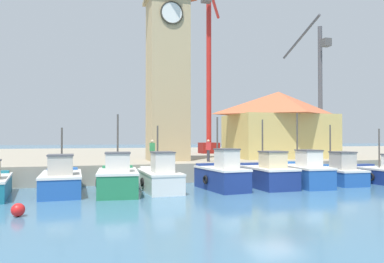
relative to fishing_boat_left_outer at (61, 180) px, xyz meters
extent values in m
plane|color=teal|center=(10.15, -4.79, -0.73)|extent=(300.00, 300.00, 0.00)
cube|color=#9E937F|center=(10.15, 22.98, -0.09)|extent=(120.00, 40.00, 1.29)
cube|color=#2356A8|center=(0.00, 0.08, -0.23)|extent=(2.18, 4.95, 1.01)
cube|color=#2356A8|center=(-0.07, 2.27, 0.40)|extent=(1.74, 0.65, 0.24)
cube|color=silver|center=(0.00, 0.08, 0.33)|extent=(2.24, 5.01, 0.12)
cube|color=#B2ADA3|center=(0.03, -0.78, 0.88)|extent=(1.26, 1.50, 0.98)
cube|color=#4C4C51|center=(0.03, -0.78, 1.40)|extent=(1.34, 1.59, 0.08)
cylinder|color=#4C4742|center=(-0.02, 0.69, 1.63)|extent=(0.10, 0.10, 2.49)
torus|color=black|center=(-1.10, 0.29, -0.23)|extent=(0.14, 0.52, 0.52)
cube|color=#237A4C|center=(2.94, -0.88, -0.15)|extent=(2.32, 4.24, 1.17)
cube|color=#237A4C|center=(3.08, 0.92, 0.56)|extent=(1.76, 0.72, 0.24)
cube|color=silver|center=(2.94, -0.88, 0.49)|extent=(2.39, 4.30, 0.12)
cube|color=beige|center=(2.89, -1.59, 1.02)|extent=(1.30, 1.32, 0.94)
cube|color=#4C4C51|center=(2.89, -1.59, 1.53)|extent=(1.39, 1.40, 0.08)
cylinder|color=#4C4742|center=(2.98, -0.36, 2.08)|extent=(0.10, 0.10, 3.07)
torus|color=black|center=(1.87, -0.59, -0.15)|extent=(0.16, 0.53, 0.52)
cube|color=silver|center=(5.37, -0.22, -0.23)|extent=(1.95, 4.55, 1.02)
cube|color=silver|center=(5.30, 1.78, 0.40)|extent=(1.55, 0.65, 0.24)
cube|color=silver|center=(5.37, -0.22, 0.33)|extent=(2.01, 4.62, 0.12)
cube|color=beige|center=(5.39, -1.00, 0.93)|extent=(1.13, 1.38, 1.07)
cube|color=#4C4C51|center=(5.39, -1.00, 1.50)|extent=(1.21, 1.47, 0.08)
cylinder|color=#4C4742|center=(5.35, 0.35, 1.70)|extent=(0.10, 0.10, 2.62)
torus|color=black|center=(4.38, -0.02, -0.23)|extent=(0.14, 0.52, 0.52)
cube|color=navy|center=(8.94, -0.72, -0.14)|extent=(2.21, 4.22, 1.19)
cube|color=navy|center=(8.72, 1.03, 0.58)|extent=(1.52, 0.78, 0.24)
cube|color=silver|center=(8.94, -0.72, 0.51)|extent=(2.28, 4.29, 0.12)
cube|color=beige|center=(9.03, -1.43, 1.09)|extent=(1.18, 1.33, 1.05)
cube|color=#4C4C51|center=(9.03, -1.43, 1.66)|extent=(1.26, 1.42, 0.08)
cylinder|color=#4C4742|center=(8.88, -0.22, 2.06)|extent=(0.10, 0.10, 2.98)
torus|color=black|center=(7.99, -0.64, -0.14)|extent=(0.18, 0.53, 0.52)
cube|color=navy|center=(12.01, -0.49, -0.16)|extent=(2.18, 4.35, 1.14)
cube|color=navy|center=(11.95, 1.41, 0.53)|extent=(1.76, 0.65, 0.24)
cube|color=silver|center=(12.01, -0.49, 0.46)|extent=(2.24, 4.41, 0.12)
cube|color=beige|center=(12.03, -1.24, 0.98)|extent=(1.27, 1.32, 0.92)
cube|color=#4C4C51|center=(12.03, -1.24, 1.48)|extent=(1.35, 1.41, 0.08)
cylinder|color=#4C4742|center=(11.99, 0.05, 1.99)|extent=(0.10, 0.10, 2.94)
torus|color=black|center=(10.89, -0.31, -0.16)|extent=(0.14, 0.52, 0.52)
cube|color=#2356A8|center=(14.44, -0.51, -0.15)|extent=(1.93, 4.69, 1.17)
cube|color=#2356A8|center=(14.51, 1.55, 0.55)|extent=(1.53, 0.65, 0.24)
cube|color=silver|center=(14.44, -0.51, 0.48)|extent=(1.99, 4.75, 0.12)
cube|color=silver|center=(14.42, -1.32, 1.02)|extent=(1.11, 1.42, 0.95)
cube|color=#4C4C51|center=(14.42, -1.32, 1.53)|extent=(1.19, 1.51, 0.08)
cylinder|color=#4C4742|center=(14.46, 0.07, 2.23)|extent=(0.10, 0.10, 3.37)
torus|color=black|center=(13.48, -0.25, -0.15)|extent=(0.14, 0.52, 0.52)
cube|color=#2356A8|center=(17.31, 0.04, -0.28)|extent=(1.96, 4.45, 0.90)
cube|color=#2356A8|center=(17.36, 1.99, 0.29)|extent=(1.59, 0.64, 0.24)
cube|color=silver|center=(17.31, 0.04, 0.22)|extent=(2.02, 4.51, 0.12)
cube|color=#B2ADA3|center=(17.29, -0.73, 0.81)|extent=(1.14, 1.35, 1.06)
cube|color=#4C4C51|center=(17.29, -0.73, 1.38)|extent=(1.22, 1.43, 0.08)
cylinder|color=#4C4742|center=(17.32, 0.59, 1.73)|extent=(0.10, 0.10, 2.90)
torus|color=black|center=(16.31, 0.29, -0.28)|extent=(0.13, 0.52, 0.52)
cube|color=navy|center=(20.26, 1.03, 0.31)|extent=(1.73, 0.72, 0.24)
cylinder|color=#4C4742|center=(20.37, -0.49, 1.61)|extent=(0.10, 0.10, 2.62)
torus|color=black|center=(19.32, -0.92, -0.27)|extent=(0.16, 0.53, 0.52)
cube|color=tan|center=(7.35, 7.10, 6.78)|extent=(2.96, 2.96, 12.45)
cylinder|color=white|center=(7.35, 5.56, 11.59)|extent=(1.63, 0.12, 1.63)
torus|color=#332D23|center=(7.35, 5.52, 11.59)|extent=(1.75, 0.12, 1.75)
cube|color=tan|center=(17.79, 8.61, 2.44)|extent=(8.58, 6.17, 3.77)
pyramid|color=#C1603D|center=(17.79, 8.61, 5.37)|extent=(8.98, 6.57, 2.10)
cube|color=#353539|center=(30.89, 21.36, 1.15)|extent=(2.00, 2.00, 1.20)
cylinder|color=#4C4C51|center=(30.89, 21.36, 9.38)|extent=(0.56, 0.56, 15.25)
cylinder|color=#4C4C51|center=(30.80, 25.92, 16.66)|extent=(0.54, 9.26, 4.21)
cube|color=#4C4C4C|center=(30.92, 20.08, 14.56)|extent=(1.00, 1.00, 1.00)
cube|color=maroon|center=(14.53, 18.60, 1.15)|extent=(2.00, 2.00, 1.20)
cylinder|color=red|center=(14.53, 18.60, 11.20)|extent=(0.56, 0.56, 18.89)
cylinder|color=red|center=(16.03, 21.20, 18.65)|extent=(3.35, 5.46, 2.03)
sphere|color=red|center=(-1.20, -5.68, -0.47)|extent=(0.52, 0.52, 0.52)
cylinder|color=#33333D|center=(9.94, 4.76, 0.98)|extent=(0.22, 0.22, 0.85)
cube|color=red|center=(9.94, 4.76, 1.68)|extent=(0.34, 0.22, 0.56)
sphere|color=beige|center=(9.94, 4.76, 2.07)|extent=(0.20, 0.20, 0.20)
cylinder|color=#33333D|center=(5.60, 3.69, 0.98)|extent=(0.22, 0.22, 0.85)
cube|color=#338C4C|center=(5.60, 3.69, 1.68)|extent=(0.34, 0.22, 0.56)
sphere|color=beige|center=(5.60, 3.69, 2.07)|extent=(0.20, 0.20, 0.20)
camera|label=1|loc=(1.38, -21.42, 2.32)|focal=35.00mm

